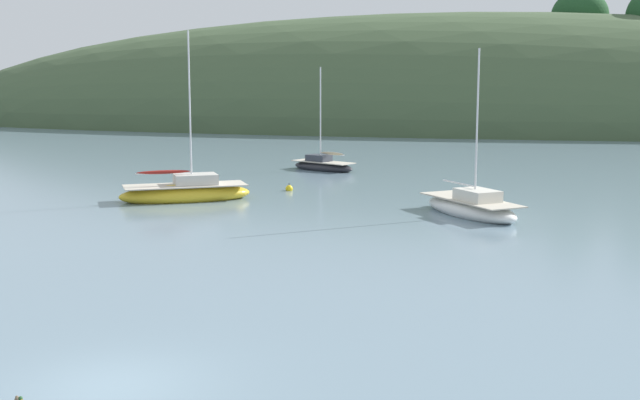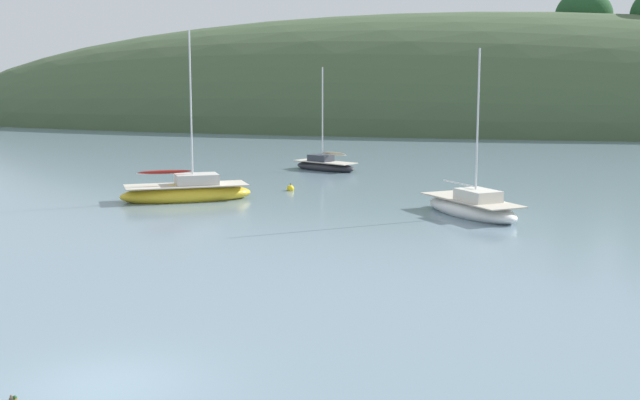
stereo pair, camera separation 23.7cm
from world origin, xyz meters
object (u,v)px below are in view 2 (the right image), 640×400
at_px(mooring_buoy_channel, 290,189).
at_px(duck_lone_left, 14,400).
at_px(sailboat_white_near, 325,165).
at_px(sailboat_red_portside, 472,207).
at_px(sailboat_navy_dinghy, 187,192).

relative_size(mooring_buoy_channel, duck_lone_left, 1.45).
distance_m(sailboat_white_near, duck_lone_left, 42.97).
height_order(sailboat_red_portside, duck_lone_left, sailboat_red_portside).
bearing_deg(sailboat_white_near, sailboat_red_portside, -56.05).
distance_m(sailboat_red_portside, duck_lone_left, 26.98).
relative_size(sailboat_white_near, sailboat_navy_dinghy, 0.80).
bearing_deg(duck_lone_left, sailboat_navy_dinghy, 105.50).
bearing_deg(sailboat_navy_dinghy, sailboat_red_portside, -4.85).
xyz_separation_m(mooring_buoy_channel, duck_lone_left, (3.00, -32.02, -0.07)).
xyz_separation_m(sailboat_white_near, sailboat_red_portside, (11.50, -17.08, 0.05)).
xyz_separation_m(sailboat_navy_dinghy, sailboat_red_portside, (15.53, -1.32, -0.04)).
xyz_separation_m(sailboat_white_near, duck_lone_left, (3.47, -42.83, -0.29)).
bearing_deg(sailboat_white_near, sailboat_navy_dinghy, -104.38).
height_order(sailboat_navy_dinghy, mooring_buoy_channel, sailboat_navy_dinghy).
bearing_deg(sailboat_red_portside, mooring_buoy_channel, 150.39).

